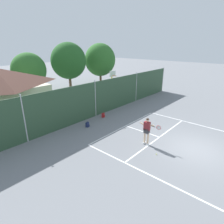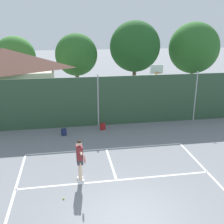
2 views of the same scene
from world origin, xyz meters
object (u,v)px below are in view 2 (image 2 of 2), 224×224
at_px(tennis_player, 80,157).
at_px(basketball_hoop, 156,82).
at_px(backpack_red, 103,127).
at_px(backpack_navy, 64,132).
at_px(tennis_ball, 64,198).

bearing_deg(tennis_player, basketball_hoop, 54.20).
xyz_separation_m(tennis_player, backpack_red, (1.67, 5.54, -0.92)).
relative_size(tennis_player, backpack_navy, 4.01).
xyz_separation_m(basketball_hoop, backpack_red, (-4.11, -2.48, -2.12)).
bearing_deg(basketball_hoop, tennis_ball, -125.29).
height_order(tennis_ball, backpack_red, backpack_red).
relative_size(basketball_hoop, backpack_red, 7.67).
bearing_deg(tennis_player, tennis_ball, -121.53).
bearing_deg(basketball_hoop, backpack_navy, -155.23).
distance_m(basketball_hoop, tennis_player, 9.95).
bearing_deg(basketball_hoop, tennis_player, -125.80).
relative_size(basketball_hoop, tennis_player, 1.91).
height_order(basketball_hoop, backpack_navy, basketball_hoop).
relative_size(tennis_player, tennis_ball, 28.10).
distance_m(backpack_navy, backpack_red, 2.43).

